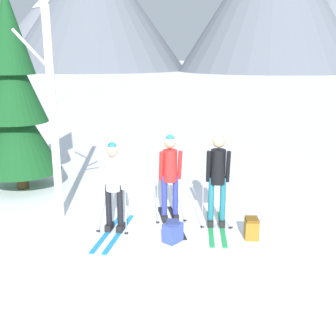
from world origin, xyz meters
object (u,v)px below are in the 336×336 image
object	(u,v)px
skier_in_black	(218,176)
birch_tree_tall	(53,115)
skier_in_red	(170,173)
pine_tree_near	(15,102)
skier_in_white	(113,184)
backpack_on_snow_front	(173,232)
backpack_on_snow_beside	(252,228)

from	to	relation	value
skier_in_black	birch_tree_tall	size ratio (longest dim) A/B	0.45
skier_in_red	skier_in_black	bearing A→B (deg)	-17.32
birch_tree_tall	pine_tree_near	bearing A→B (deg)	127.89
skier_in_white	skier_in_black	distance (m)	1.94
skier_in_black	backpack_on_snow_front	distance (m)	1.35
pine_tree_near	birch_tree_tall	xyz separation A→B (m)	(1.45, -1.86, -0.05)
skier_in_white	backpack_on_snow_beside	size ratio (longest dim) A/B	4.65
pine_tree_near	backpack_on_snow_beside	size ratio (longest dim) A/B	12.26
pine_tree_near	backpack_on_snow_front	bearing A→B (deg)	-38.02
skier_in_white	skier_in_black	size ratio (longest dim) A/B	0.97
pine_tree_near	birch_tree_tall	bearing A→B (deg)	-52.11
birch_tree_tall	backpack_on_snow_front	size ratio (longest dim) A/B	10.15
birch_tree_tall	backpack_on_snow_beside	bearing A→B (deg)	-13.33
backpack_on_snow_beside	skier_in_white	bearing A→B (deg)	174.76
backpack_on_snow_front	skier_in_white	bearing A→B (deg)	159.35
birch_tree_tall	backpack_on_snow_beside	size ratio (longest dim) A/B	10.68
birch_tree_tall	backpack_on_snow_front	world-z (taller)	birch_tree_tall
birch_tree_tall	backpack_on_snow_beside	xyz separation A→B (m)	(3.70, -0.88, -1.89)
pine_tree_near	birch_tree_tall	distance (m)	2.36
birch_tree_tall	backpack_on_snow_front	distance (m)	3.15
skier_in_red	skier_in_black	world-z (taller)	skier_in_black
birch_tree_tall	skier_in_red	bearing A→B (deg)	-2.57
birch_tree_tall	backpack_on_snow_front	bearing A→B (deg)	-24.83
skier_in_black	backpack_on_snow_beside	xyz separation A→B (m)	(0.59, -0.50, -0.83)
pine_tree_near	birch_tree_tall	world-z (taller)	pine_tree_near
birch_tree_tall	skier_in_white	bearing A→B (deg)	-28.40
backpack_on_snow_front	backpack_on_snow_beside	world-z (taller)	same
skier_in_black	skier_in_white	bearing A→B (deg)	-172.04
skier_in_black	pine_tree_near	size ratio (longest dim) A/B	0.39
skier_in_white	pine_tree_near	bearing A→B (deg)	136.53
skier_in_white	skier_in_black	bearing A→B (deg)	7.96
skier_in_black	birch_tree_tall	bearing A→B (deg)	173.05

